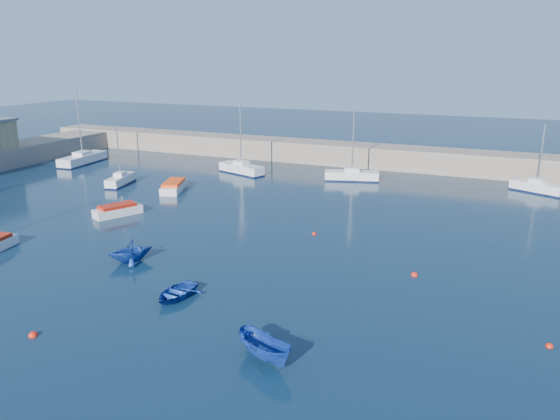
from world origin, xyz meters
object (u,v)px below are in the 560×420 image
at_px(sailboat_5, 241,168).
at_px(sailboat_7, 537,187).
at_px(sailboat_4, 83,159).
at_px(motorboat_1, 118,210).
at_px(motorboat_2, 174,186).
at_px(dinghy_center, 176,293).
at_px(sailboat_3, 121,180).
at_px(sailboat_6, 352,175).
at_px(dinghy_left, 130,251).
at_px(dinghy_right, 265,349).

bearing_deg(sailboat_5, sailboat_7, -63.91).
bearing_deg(sailboat_4, motorboat_1, -47.21).
bearing_deg(motorboat_2, sailboat_5, 55.63).
bearing_deg(sailboat_5, dinghy_center, -139.78).
bearing_deg(sailboat_3, sailboat_5, 34.71).
distance_m(sailboat_6, dinghy_center, 33.49).
bearing_deg(dinghy_center, sailboat_4, 144.57).
bearing_deg(dinghy_center, sailboat_6, 94.10).
xyz_separation_m(sailboat_6, motorboat_2, (-15.56, -11.80, -0.10)).
bearing_deg(sailboat_4, dinghy_center, -47.01).
xyz_separation_m(dinghy_left, dinghy_right, (13.67, -7.73, -0.13)).
bearing_deg(motorboat_1, sailboat_7, 60.41).
relative_size(sailboat_6, motorboat_1, 1.81).
xyz_separation_m(sailboat_4, dinghy_right, (41.29, -33.27, 0.03)).
height_order(sailboat_6, motorboat_2, sailboat_6).
xyz_separation_m(sailboat_3, sailboat_5, (9.31, 10.29, 0.06)).
xyz_separation_m(sailboat_4, sailboat_6, (34.50, 4.31, -0.05)).
relative_size(sailboat_4, dinghy_right, 2.92).
height_order(motorboat_1, dinghy_left, dinghy_left).
distance_m(sailboat_7, dinghy_right, 41.54).
distance_m(sailboat_4, sailboat_6, 34.76).
height_order(motorboat_2, dinghy_left, dinghy_left).
xyz_separation_m(sailboat_7, dinghy_center, (-19.61, -35.66, -0.24)).
xyz_separation_m(sailboat_3, sailboat_4, (-12.21, 7.61, 0.08)).
height_order(sailboat_5, dinghy_right, sailboat_5).
relative_size(sailboat_6, motorboat_2, 1.49).
bearing_deg(dinghy_right, dinghy_center, 87.31).
distance_m(motorboat_2, dinghy_left, 20.04).
distance_m(motorboat_1, dinghy_center, 18.64).
height_order(dinghy_center, dinghy_left, dinghy_left).
bearing_deg(sailboat_7, motorboat_1, 150.68).
bearing_deg(sailboat_7, sailboat_4, 122.75).
relative_size(sailboat_5, motorboat_1, 1.85).
bearing_deg(dinghy_left, sailboat_5, 138.94).
xyz_separation_m(sailboat_3, dinghy_center, (21.50, -21.56, -0.22)).
distance_m(sailboat_3, motorboat_1, 11.96).
xyz_separation_m(sailboat_5, dinghy_left, (6.11, -28.23, 0.18)).
xyz_separation_m(sailboat_3, sailboat_7, (41.11, 14.10, 0.02)).
bearing_deg(dinghy_left, motorboat_2, 152.42).
bearing_deg(motorboat_1, dinghy_right, -11.21).
bearing_deg(sailboat_5, motorboat_2, -174.96).
relative_size(motorboat_2, dinghy_center, 1.66).
bearing_deg(dinghy_center, dinghy_left, 154.70).
xyz_separation_m(sailboat_3, motorboat_2, (6.73, 0.12, -0.07)).
relative_size(dinghy_center, dinghy_left, 1.07).
relative_size(sailboat_3, motorboat_2, 1.23).
bearing_deg(dinghy_right, sailboat_5, 54.56).
distance_m(sailboat_3, sailboat_5, 13.87).
relative_size(sailboat_6, dinghy_left, 2.63).
height_order(sailboat_4, dinghy_center, sailboat_4).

